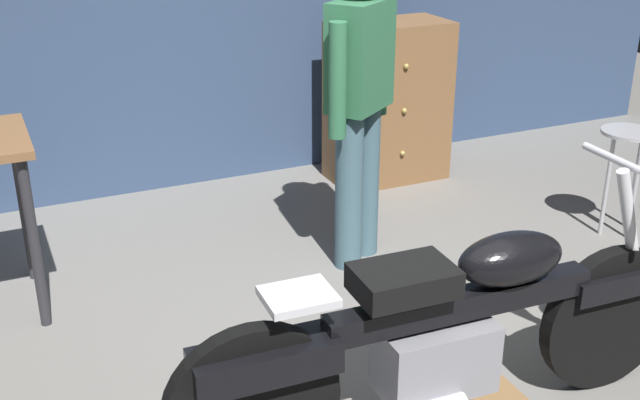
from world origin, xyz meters
TOP-DOWN VIEW (x-y plane):
  - motorcycle at (0.19, -0.21)m, footprint 2.19×0.60m
  - person_standing at (0.52, 1.25)m, footprint 0.48×0.40m
  - shop_stool at (2.12, 0.92)m, footprint 0.32×0.32m
  - wooden_dresser at (1.29, 2.30)m, footprint 0.80×0.47m

SIDE VIEW (x-z plane):
  - motorcycle at x=0.19m, z-range -0.05..0.95m
  - shop_stool at x=2.12m, z-range 0.18..0.82m
  - wooden_dresser at x=1.29m, z-range 0.00..1.10m
  - person_standing at x=0.52m, z-range 0.09..1.76m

